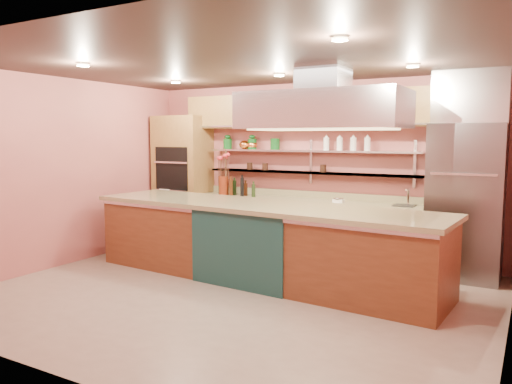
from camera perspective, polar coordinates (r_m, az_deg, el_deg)
The scene contains 20 objects.
floor at distance 6.27m, azimuth -2.51°, elevation -11.65°, with size 6.00×5.00×0.02m, color gray.
ceiling at distance 6.03m, azimuth -2.64°, elevation 14.67°, with size 6.00×5.00×0.02m, color black.
wall_back at distance 8.21m, azimuth 6.71°, elevation 2.60°, with size 6.00×0.04×2.80m, color #AB5650.
wall_front at distance 4.10m, azimuth -21.42°, elevation -1.43°, with size 6.00×0.04×2.80m, color #AB5650.
wall_left at distance 7.99m, azimuth -21.17°, elevation 2.12°, with size 0.04×5.00×2.80m, color #AB5650.
oven_stack at distance 9.19m, azimuth -8.35°, elevation 1.40°, with size 0.95×0.64×2.30m, color olive.
refrigerator at distance 7.30m, azimuth 22.81°, elevation -1.06°, with size 0.95×0.72×2.10m, color slate.
back_counter at distance 8.07m, azimuth 5.47°, elevation -4.14°, with size 3.84×0.64×0.93m, color tan.
wall_shelf_lower at distance 8.11m, azimuth 6.02°, elevation 2.21°, with size 3.60×0.26×0.03m, color silver.
wall_shelf_upper at distance 8.10m, azimuth 6.05°, elevation 4.69°, with size 3.60×0.26×0.03m, color silver.
upper_cabinets at distance 8.04m, azimuth 6.29°, elevation 9.31°, with size 4.60×0.36×0.55m, color olive.
range_hood at distance 6.23m, azimuth 7.68°, elevation 9.26°, with size 2.00×1.00×0.45m, color silver.
ceiling_downlights at distance 6.19m, azimuth -1.63°, elevation 14.17°, with size 4.00×2.80×0.02m, color #FFE5A5.
island at distance 6.76m, azimuth 0.33°, elevation -5.71°, with size 4.94×1.07×1.03m, color brown.
flower_vase at distance 8.65m, azimuth -3.72°, elevation 0.76°, with size 0.18×0.18×0.32m, color maroon.
oil_bottle_cluster at distance 8.50m, azimuth -2.06°, elevation 0.43°, with size 0.78×0.22×0.25m, color black.
kitchen_scale at distance 7.73m, azimuth 9.40°, elevation -0.84°, with size 0.16×0.12×0.09m, color white.
bar_faucet at distance 7.53m, azimuth 17.00°, elevation -0.61°, with size 0.03×0.03×0.24m, color white.
copper_kettle at distance 8.64m, azimuth -1.32°, elevation 5.42°, with size 0.19×0.19×0.15m, color orange.
green_canister at distance 8.35m, azimuth 2.20°, elevation 5.50°, with size 0.15×0.15×0.19m, color #0E4416.
Camera 1 is at (3.16, -5.06, 1.92)m, focal length 35.00 mm.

